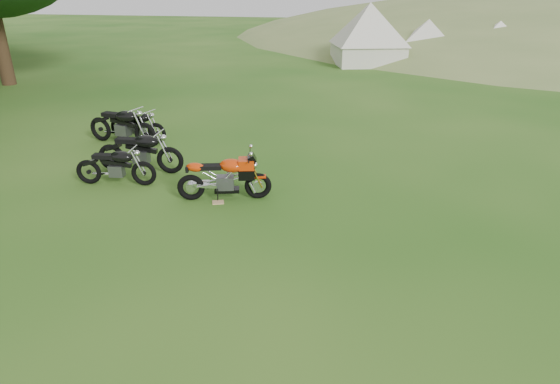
% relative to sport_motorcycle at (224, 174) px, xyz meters
% --- Properties ---
extents(ground, '(120.00, 120.00, 0.00)m').
position_rel_sport_motorcycle_xyz_m(ground, '(1.40, -1.91, -0.51)').
color(ground, '#1A4B10').
rests_on(ground, ground).
extents(sport_motorcycle, '(1.76, 0.88, 1.03)m').
position_rel_sport_motorcycle_xyz_m(sport_motorcycle, '(0.00, 0.00, 0.00)').
color(sport_motorcycle, '#BF2F06').
rests_on(sport_motorcycle, ground).
extents(plywood_board, '(0.27, 0.24, 0.02)m').
position_rel_sport_motorcycle_xyz_m(plywood_board, '(-0.08, -0.20, -0.50)').
color(plywood_board, tan).
rests_on(plywood_board, ground).
extents(vintage_moto_a, '(1.91, 0.58, 0.99)m').
position_rel_sport_motorcycle_xyz_m(vintage_moto_a, '(-2.27, 0.98, -0.02)').
color(vintage_moto_a, black).
rests_on(vintage_moto_a, ground).
extents(vintage_moto_b, '(1.76, 0.70, 0.90)m').
position_rel_sport_motorcycle_xyz_m(vintage_moto_b, '(-3.46, 3.08, -0.06)').
color(vintage_moto_b, black).
rests_on(vintage_moto_b, ground).
extents(vintage_moto_c, '(1.67, 0.60, 0.86)m').
position_rel_sport_motorcycle_xyz_m(vintage_moto_c, '(-2.41, 0.20, -0.08)').
color(vintage_moto_c, black).
rests_on(vintage_moto_c, ground).
extents(vintage_moto_d, '(2.04, 0.77, 1.05)m').
position_rel_sport_motorcycle_xyz_m(vintage_moto_d, '(-3.70, 2.73, 0.01)').
color(vintage_moto_d, black).
rests_on(vintage_moto_d, ground).
extents(tent_left, '(4.15, 4.15, 2.88)m').
position_rel_sport_motorcycle_xyz_m(tent_left, '(1.80, 18.09, 0.93)').
color(tent_left, beige).
rests_on(tent_left, ground).
extents(tent_mid, '(2.74, 2.74, 2.35)m').
position_rel_sport_motorcycle_xyz_m(tent_mid, '(4.90, 20.14, 0.66)').
color(tent_mid, beige).
rests_on(tent_mid, ground).
extents(tent_right, '(2.70, 2.70, 2.33)m').
position_rel_sport_motorcycle_xyz_m(tent_right, '(8.51, 20.04, 0.65)').
color(tent_right, white).
rests_on(tent_right, ground).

